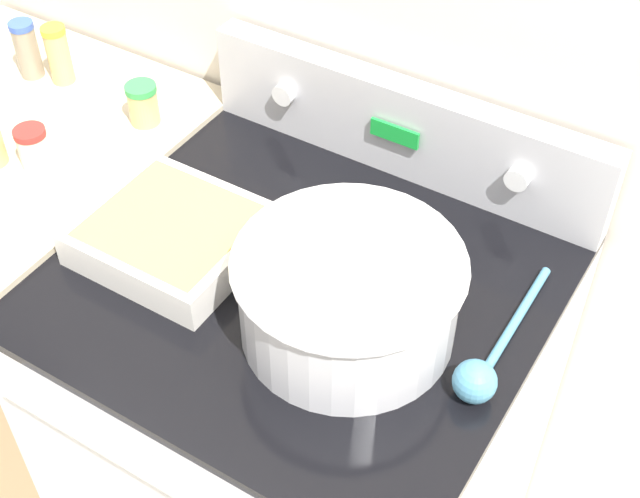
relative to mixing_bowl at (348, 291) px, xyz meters
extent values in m
cube|color=#BCBCC1|center=(-0.11, 0.05, -0.55)|extent=(0.74, 0.69, 0.91)
cube|color=black|center=(-0.11, 0.05, -0.09)|extent=(0.74, 0.69, 0.02)
cylinder|color=silver|center=(-0.11, -0.31, -0.16)|extent=(0.61, 0.02, 0.02)
cube|color=#BCBCC1|center=(-0.11, 0.37, 0.01)|extent=(0.74, 0.05, 0.17)
cylinder|color=white|center=(-0.33, 0.34, 0.01)|extent=(0.04, 0.02, 0.04)
cylinder|color=white|center=(0.11, 0.34, 0.01)|extent=(0.04, 0.02, 0.04)
cube|color=green|center=(-0.11, 0.34, 0.01)|extent=(0.09, 0.01, 0.03)
cube|color=tan|center=(-0.80, 0.05, -0.55)|extent=(0.64, 0.69, 0.91)
cylinder|color=silver|center=(0.00, 0.00, -0.01)|extent=(0.31, 0.31, 0.14)
torus|color=silver|center=(0.00, 0.00, 0.06)|extent=(0.33, 0.33, 0.01)
cylinder|color=beige|center=(0.00, 0.00, 0.04)|extent=(0.29, 0.29, 0.02)
cube|color=silver|center=(-0.32, 0.00, -0.05)|extent=(0.27, 0.25, 0.06)
cube|color=tan|center=(-0.32, 0.00, -0.04)|extent=(0.24, 0.22, 0.03)
cylinder|color=teal|center=(0.21, 0.12, -0.07)|extent=(0.01, 0.27, 0.01)
sphere|color=teal|center=(0.21, -0.01, -0.05)|extent=(0.06, 0.06, 0.06)
cylinder|color=tan|center=(-0.57, 0.23, -0.04)|extent=(0.06, 0.06, 0.07)
cylinder|color=green|center=(-0.57, 0.23, 0.00)|extent=(0.06, 0.06, 0.01)
cylinder|color=beige|center=(-0.65, 0.03, -0.04)|extent=(0.05, 0.05, 0.07)
cylinder|color=red|center=(-0.65, 0.03, 0.00)|extent=(0.06, 0.06, 0.01)
cylinder|color=tan|center=(-0.80, 0.25, -0.02)|extent=(0.04, 0.04, 0.11)
cylinder|color=yellow|center=(-0.80, 0.25, 0.04)|extent=(0.05, 0.05, 0.01)
cylinder|color=gray|center=(-0.86, 0.24, -0.02)|extent=(0.05, 0.05, 0.10)
cylinder|color=#3856B7|center=(-0.86, 0.24, 0.04)|extent=(0.05, 0.05, 0.01)
camera|label=1|loc=(0.42, -0.75, 0.92)|focal=50.00mm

